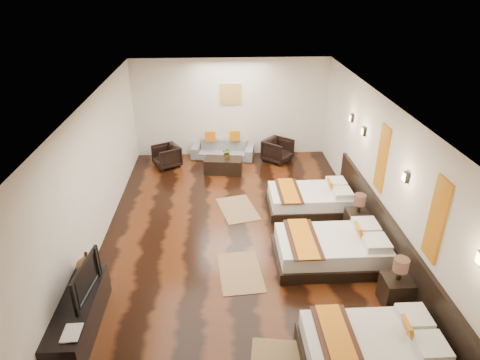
{
  "coord_description": "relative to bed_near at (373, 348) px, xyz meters",
  "views": [
    {
      "loc": [
        -0.35,
        -6.87,
        4.89
      ],
      "look_at": [
        0.05,
        0.74,
        1.1
      ],
      "focal_mm": 31.5,
      "sensor_mm": 36.0,
      "label": 1
    }
  ],
  "objects": [
    {
      "name": "floor",
      "position": [
        -1.69,
        2.84,
        -0.25
      ],
      "size": [
        5.5,
        9.5,
        0.01
      ],
      "primitive_type": "cube",
      "color": "black",
      "rests_on": "ground"
    },
    {
      "name": "ceiling",
      "position": [
        -1.69,
        2.84,
        2.55
      ],
      "size": [
        5.5,
        9.5,
        0.01
      ],
      "primitive_type": "cube",
      "color": "white",
      "rests_on": "floor"
    },
    {
      "name": "back_wall",
      "position": [
        -1.69,
        7.59,
        1.15
      ],
      "size": [
        5.5,
        0.01,
        2.8
      ],
      "primitive_type": "cube",
      "color": "silver",
      "rests_on": "floor"
    },
    {
      "name": "left_wall",
      "position": [
        -4.44,
        2.84,
        1.15
      ],
      "size": [
        0.01,
        9.5,
        2.8
      ],
      "primitive_type": "cube",
      "color": "silver",
      "rests_on": "floor"
    },
    {
      "name": "right_wall",
      "position": [
        1.06,
        2.84,
        1.15
      ],
      "size": [
        0.01,
        9.5,
        2.8
      ],
      "primitive_type": "cube",
      "color": "silver",
      "rests_on": "floor"
    },
    {
      "name": "headboard_panel",
      "position": [
        1.02,
        2.04,
        0.2
      ],
      "size": [
        0.08,
        6.6,
        0.9
      ],
      "primitive_type": "cube",
      "color": "black",
      "rests_on": "floor"
    },
    {
      "name": "bed_near",
      "position": [
        0.0,
        0.0,
        0.0
      ],
      "size": [
        1.91,
        1.2,
        0.73
      ],
      "color": "black",
      "rests_on": "floor"
    },
    {
      "name": "bed_mid",
      "position": [
        0.0,
        2.28,
        0.02
      ],
      "size": [
        2.06,
        1.3,
        0.79
      ],
      "color": "black",
      "rests_on": "floor"
    },
    {
      "name": "bed_far",
      "position": [
        -0.0,
        4.22,
        -0.0
      ],
      "size": [
        1.89,
        1.19,
        0.72
      ],
      "color": "black",
      "rests_on": "floor"
    },
    {
      "name": "nightstand_a",
      "position": [
        0.75,
        1.12,
        0.06
      ],
      "size": [
        0.45,
        0.45,
        0.89
      ],
      "color": "black",
      "rests_on": "floor"
    },
    {
      "name": "nightstand_b",
      "position": [
        0.75,
        3.22,
        0.06
      ],
      "size": [
        0.45,
        0.45,
        0.88
      ],
      "color": "black",
      "rests_on": "floor"
    },
    {
      "name": "jute_mat_mid",
      "position": [
        -1.72,
        2.03,
        -0.24
      ],
      "size": [
        0.85,
        1.26,
        0.01
      ],
      "primitive_type": "cube",
      "rotation": [
        0.0,
        0.0,
        0.08
      ],
      "color": "olive",
      "rests_on": "floor"
    },
    {
      "name": "jute_mat_far",
      "position": [
        -1.66,
        4.29,
        -0.24
      ],
      "size": [
        1.01,
        1.34,
        0.01
      ],
      "primitive_type": "cube",
      "rotation": [
        0.0,
        0.0,
        0.23
      ],
      "color": "olive",
      "rests_on": "floor"
    },
    {
      "name": "tv_console",
      "position": [
        -4.19,
        0.79,
        0.03
      ],
      "size": [
        0.5,
        1.8,
        0.55
      ],
      "primitive_type": "cube",
      "color": "black",
      "rests_on": "floor"
    },
    {
      "name": "tv",
      "position": [
        -4.14,
        0.99,
        0.57
      ],
      "size": [
        0.23,
        0.96,
        0.55
      ],
      "primitive_type": "imported",
      "rotation": [
        0.0,
        0.0,
        1.46
      ],
      "color": "black",
      "rests_on": "tv_console"
    },
    {
      "name": "book",
      "position": [
        -4.19,
        0.19,
        0.32
      ],
      "size": [
        0.25,
        0.33,
        0.03
      ],
      "primitive_type": "imported",
      "rotation": [
        0.0,
        0.0,
        0.02
      ],
      "color": "black",
      "rests_on": "tv_console"
    },
    {
      "name": "figurine",
      "position": [
        -4.19,
        1.5,
        0.48
      ],
      "size": [
        0.39,
        0.39,
        0.37
      ],
      "primitive_type": "imported",
      "rotation": [
        0.0,
        0.0,
        0.12
      ],
      "color": "brown",
      "rests_on": "tv_console"
    },
    {
      "name": "sofa",
      "position": [
        -1.95,
        7.29,
        0.01
      ],
      "size": [
        1.87,
        0.99,
        0.52
      ],
      "primitive_type": "imported",
      "rotation": [
        0.0,
        0.0,
        -0.17
      ],
      "color": "slate",
      "rests_on": "floor"
    },
    {
      "name": "armchair_left",
      "position": [
        -3.51,
        6.76,
        0.05
      ],
      "size": [
        0.9,
        0.89,
        0.6
      ],
      "primitive_type": "imported",
      "rotation": [
        0.0,
        0.0,
        -1.05
      ],
      "color": "black",
      "rests_on": "floor"
    },
    {
      "name": "armchair_right",
      "position": [
        -0.4,
        6.96,
        0.08
      ],
      "size": [
        0.99,
        0.99,
        0.65
      ],
      "primitive_type": "imported",
      "rotation": [
        0.0,
        0.0,
        0.85
      ],
      "color": "black",
      "rests_on": "floor"
    },
    {
      "name": "coffee_table",
      "position": [
        -1.95,
        6.29,
        -0.05
      ],
      "size": [
        1.05,
        0.62,
        0.4
      ],
      "primitive_type": "cube",
      "rotation": [
        0.0,
        0.0,
        -0.12
      ],
      "color": "black",
      "rests_on": "floor"
    },
    {
      "name": "table_plant",
      "position": [
        -1.85,
        6.33,
        0.29
      ],
      "size": [
        0.31,
        0.29,
        0.29
      ],
      "primitive_type": "imported",
      "rotation": [
        0.0,
        0.0,
        -0.3
      ],
      "color": "#2B561C",
      "rests_on": "coffee_table"
    },
    {
      "name": "orange_panel_a",
      "position": [
        1.04,
        0.94,
        1.45
      ],
      "size": [
        0.04,
        0.4,
        1.3
      ],
      "primitive_type": "cube",
      "color": "#D86014",
      "rests_on": "right_wall"
    },
    {
      "name": "orange_panel_b",
      "position": [
        1.04,
        3.14,
        1.45
      ],
      "size": [
        0.04,
        0.4,
        1.3
      ],
      "primitive_type": "cube",
      "color": "#D86014",
      "rests_on": "right_wall"
    },
    {
      "name": "sconce_mid",
      "position": [
        1.01,
        2.04,
        1.6
      ],
      "size": [
        0.07,
        0.12,
        0.18
      ],
      "color": "black",
      "rests_on": "right_wall"
    },
    {
      "name": "sconce_far",
      "position": [
        1.01,
        4.24,
        1.6
      ],
      "size": [
        0.07,
        0.12,
        0.18
      ],
      "color": "black",
      "rests_on": "right_wall"
    },
    {
      "name": "sconce_lounge",
      "position": [
        1.01,
        5.14,
        1.6
      ],
      "size": [
        0.07,
        0.12,
        0.18
      ],
      "color": "black",
      "rests_on": "right_wall"
    },
    {
      "name": "gold_artwork",
      "position": [
        -1.69,
        7.57,
        1.55
      ],
      "size": [
        0.6,
        0.04,
        0.6
      ],
      "primitive_type": "cube",
      "color": "#AD873F",
      "rests_on": "back_wall"
    }
  ]
}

